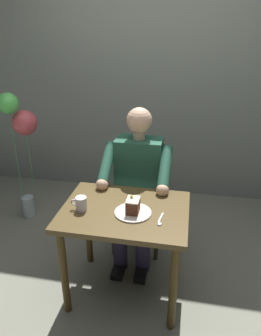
{
  "coord_description": "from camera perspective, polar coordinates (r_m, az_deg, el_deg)",
  "views": [
    {
      "loc": [
        -0.37,
        1.71,
        1.79
      ],
      "look_at": [
        -0.02,
        -0.1,
        0.95
      ],
      "focal_mm": 33.51,
      "sensor_mm": 36.0,
      "label": 1
    }
  ],
  "objects": [
    {
      "name": "ground_plane",
      "position": [
        2.5,
        -0.91,
        -21.21
      ],
      "size": [
        14.0,
        14.0,
        0.0
      ],
      "primitive_type": "plane",
      "color": "gray"
    },
    {
      "name": "coffee_cup",
      "position": [
        2.05,
        -9.01,
        -6.38
      ],
      "size": [
        0.11,
        0.07,
        0.09
      ],
      "color": "silver",
      "rests_on": "dining_table"
    },
    {
      "name": "dessert_spoon",
      "position": [
        1.94,
        5.41,
        -9.56
      ],
      "size": [
        0.03,
        0.14,
        0.01
      ],
      "color": "silver",
      "rests_on": "dining_table"
    },
    {
      "name": "seated_person",
      "position": [
        2.48,
        1.17,
        -3.01
      ],
      "size": [
        0.53,
        0.58,
        1.24
      ],
      "color": "#23533F",
      "rests_on": "ground"
    },
    {
      "name": "dining_table",
      "position": [
        2.12,
        -1.02,
        -9.97
      ],
      "size": [
        0.82,
        0.63,
        0.7
      ],
      "color": "brown",
      "rests_on": "ground"
    },
    {
      "name": "chair",
      "position": [
        2.7,
        1.78,
        -4.12
      ],
      "size": [
        0.42,
        0.42,
        0.9
      ],
      "color": "#4A4224",
      "rests_on": "ground"
    },
    {
      "name": "cake_slice",
      "position": [
        1.98,
        0.45,
        -6.83
      ],
      "size": [
        0.08,
        0.1,
        0.11
      ],
      "color": "brown",
      "rests_on": "dessert_plate"
    },
    {
      "name": "cafe_rear_panel",
      "position": [
        3.39,
        4.98,
        19.51
      ],
      "size": [
        6.4,
        0.12,
        3.0
      ],
      "primitive_type": "cube",
      "color": "gray",
      "rests_on": "ground"
    },
    {
      "name": "balloon_display",
      "position": [
        3.09,
        -19.36,
        6.48
      ],
      "size": [
        0.29,
        0.3,
        1.26
      ],
      "color": "#B2C1C6",
      "rests_on": "ground"
    },
    {
      "name": "dessert_plate",
      "position": [
        2.01,
        0.45,
        -8.09
      ],
      "size": [
        0.24,
        0.24,
        0.01
      ],
      "primitive_type": "cylinder",
      "color": "silver",
      "rests_on": "dining_table"
    }
  ]
}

